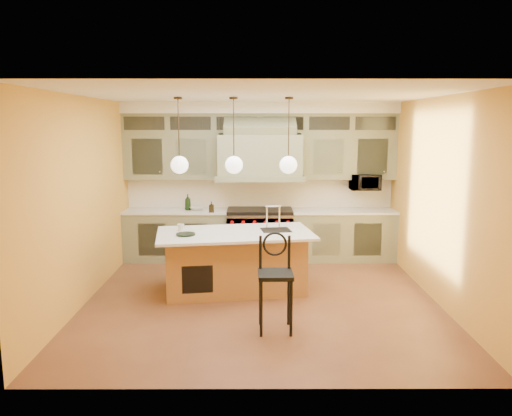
{
  "coord_description": "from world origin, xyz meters",
  "views": [
    {
      "loc": [
        -0.1,
        -6.93,
        2.51
      ],
      "look_at": [
        -0.08,
        0.7,
        1.22
      ],
      "focal_mm": 35.0,
      "sensor_mm": 36.0,
      "label": 1
    }
  ],
  "objects_px": {
    "kitchen_island": "(235,260)",
    "counter_stool": "(275,276)",
    "microwave": "(365,182)",
    "range": "(260,234)"
  },
  "relations": [
    {
      "from": "range",
      "to": "microwave",
      "type": "xyz_separation_m",
      "value": [
        1.95,
        0.11,
        0.96
      ]
    },
    {
      "from": "microwave",
      "to": "kitchen_island",
      "type": "bearing_deg",
      "value": -141.57
    },
    {
      "from": "counter_stool",
      "to": "microwave",
      "type": "bearing_deg",
      "value": 60.75
    },
    {
      "from": "kitchen_island",
      "to": "counter_stool",
      "type": "xyz_separation_m",
      "value": [
        0.55,
        -1.47,
        0.22
      ]
    },
    {
      "from": "range",
      "to": "kitchen_island",
      "type": "distance_m",
      "value": 1.8
    },
    {
      "from": "range",
      "to": "kitchen_island",
      "type": "bearing_deg",
      "value": -102.68
    },
    {
      "from": "range",
      "to": "kitchen_island",
      "type": "height_order",
      "value": "kitchen_island"
    },
    {
      "from": "kitchen_island",
      "to": "range",
      "type": "bearing_deg",
      "value": 68.65
    },
    {
      "from": "kitchen_island",
      "to": "microwave",
      "type": "relative_size",
      "value": 4.52
    },
    {
      "from": "kitchen_island",
      "to": "counter_stool",
      "type": "distance_m",
      "value": 1.59
    }
  ]
}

